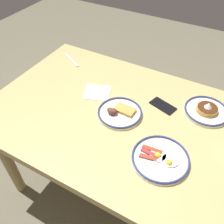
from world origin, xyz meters
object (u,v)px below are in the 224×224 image
at_px(paper_napkin, 97,92).
at_px(plate_center_pancakes, 207,111).
at_px(plate_far_companion, 160,158).
at_px(cell_phone, 163,106).
at_px(plate_near_main, 119,113).
at_px(fork_near, 71,60).

bearing_deg(paper_napkin, plate_center_pancakes, -166.94).
bearing_deg(plate_far_companion, paper_napkin, -28.44).
bearing_deg(paper_napkin, cell_phone, -168.88).
xyz_separation_m(plate_center_pancakes, cell_phone, (0.23, 0.07, -0.01)).
height_order(plate_near_main, paper_napkin, plate_near_main).
relative_size(plate_far_companion, fork_near, 1.42).
xyz_separation_m(cell_phone, paper_napkin, (0.39, 0.08, -0.00)).
bearing_deg(paper_napkin, plate_near_main, 153.69).
bearing_deg(paper_napkin, fork_near, -32.06).
height_order(paper_napkin, fork_near, fork_near).
relative_size(plate_near_main, plate_center_pancakes, 1.01).
bearing_deg(fork_near, paper_napkin, 147.94).
bearing_deg(plate_near_main, plate_center_pancakes, -149.34).
distance_m(plate_center_pancakes, plate_far_companion, 0.43).
height_order(plate_center_pancakes, cell_phone, plate_center_pancakes).
distance_m(plate_far_companion, cell_phone, 0.37).
bearing_deg(plate_center_pancakes, cell_phone, 16.34).
bearing_deg(plate_near_main, plate_far_companion, 150.16).
distance_m(cell_phone, paper_napkin, 0.40).
relative_size(plate_near_main, paper_napkin, 1.62).
distance_m(plate_near_main, fork_near, 0.63).
bearing_deg(fork_near, cell_phone, 169.24).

